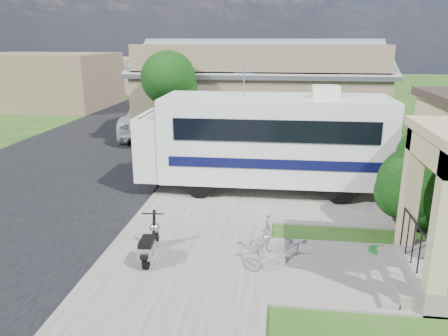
# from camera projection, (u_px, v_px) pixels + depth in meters

# --- Properties ---
(ground) EXTENTS (120.00, 120.00, 0.00)m
(ground) POSITION_uv_depth(u_px,v_px,m) (231.00, 246.00, 11.02)
(ground) COLOR #1C3E10
(street_slab) EXTENTS (9.00, 80.00, 0.02)m
(street_slab) POSITION_uv_depth(u_px,v_px,m) (103.00, 145.00, 21.45)
(street_slab) COLOR black
(street_slab) RESTS_ON ground
(sidewalk_slab) EXTENTS (4.00, 80.00, 0.06)m
(sidewalk_slab) POSITION_uv_depth(u_px,v_px,m) (234.00, 149.00, 20.65)
(sidewalk_slab) COLOR #5B5751
(sidewalk_slab) RESTS_ON ground
(driveway_slab) EXTENTS (7.00, 6.00, 0.05)m
(driveway_slab) POSITION_uv_depth(u_px,v_px,m) (289.00, 189.00, 15.11)
(driveway_slab) COLOR #5B5751
(driveway_slab) RESTS_ON ground
(walk_slab) EXTENTS (4.00, 3.00, 0.05)m
(walk_slab) POSITION_uv_depth(u_px,v_px,m) (360.00, 273.00, 9.69)
(walk_slab) COLOR #5B5751
(walk_slab) RESTS_ON ground
(warehouse) EXTENTS (12.50, 8.40, 5.04)m
(warehouse) POSITION_uv_depth(u_px,v_px,m) (260.00, 97.00, 23.75)
(warehouse) COLOR #79624C
(warehouse) RESTS_ON ground
(distant_bldg_far) EXTENTS (10.00, 8.00, 4.00)m
(distant_bldg_far) POSITION_uv_depth(u_px,v_px,m) (44.00, 80.00, 33.47)
(distant_bldg_far) COLOR brown
(distant_bldg_far) RESTS_ON ground
(distant_bldg_near) EXTENTS (8.00, 7.00, 3.20)m
(distant_bldg_near) POSITION_uv_depth(u_px,v_px,m) (123.00, 74.00, 44.76)
(distant_bldg_near) COLOR #79624C
(distant_bldg_near) RESTS_ON ground
(street_tree_a) EXTENTS (2.44, 2.40, 4.58)m
(street_tree_a) POSITION_uv_depth(u_px,v_px,m) (171.00, 81.00, 19.17)
(street_tree_a) COLOR black
(street_tree_a) RESTS_ON ground
(street_tree_b) EXTENTS (2.44, 2.40, 4.73)m
(street_tree_b) POSITION_uv_depth(u_px,v_px,m) (208.00, 65.00, 28.64)
(street_tree_b) COLOR black
(street_tree_b) RESTS_ON ground
(street_tree_c) EXTENTS (2.44, 2.40, 4.42)m
(street_tree_c) POSITION_uv_depth(u_px,v_px,m) (225.00, 63.00, 37.28)
(street_tree_c) COLOR black
(street_tree_c) RESTS_ON ground
(motorhome) EXTENTS (8.27, 2.79, 4.22)m
(motorhome) POSITION_uv_depth(u_px,v_px,m) (265.00, 139.00, 14.64)
(motorhome) COLOR silver
(motorhome) RESTS_ON ground
(shrub) EXTENTS (2.27, 2.16, 2.78)m
(shrub) POSITION_uv_depth(u_px,v_px,m) (419.00, 181.00, 11.53)
(shrub) COLOR black
(shrub) RESTS_ON ground
(scooter) EXTENTS (0.52, 1.50, 0.99)m
(scooter) POSITION_uv_depth(u_px,v_px,m) (150.00, 244.00, 10.11)
(scooter) COLOR black
(scooter) RESTS_ON ground
(bicycle) EXTENTS (0.62, 1.65, 0.97)m
(bicycle) POSITION_uv_depth(u_px,v_px,m) (265.00, 242.00, 10.15)
(bicycle) COLOR #A2A3AA
(bicycle) RESTS_ON ground
(pickup_truck) EXTENTS (4.15, 6.89, 1.79)m
(pickup_truck) POSITION_uv_depth(u_px,v_px,m) (152.00, 118.00, 23.69)
(pickup_truck) COLOR silver
(pickup_truck) RESTS_ON ground
(van) EXTENTS (2.94, 6.68, 1.91)m
(van) POSITION_uv_depth(u_px,v_px,m) (176.00, 99.00, 31.00)
(van) COLOR silver
(van) RESTS_ON ground
(garden_hose) EXTENTS (0.43, 0.43, 0.19)m
(garden_hose) POSITION_uv_depth(u_px,v_px,m) (378.00, 254.00, 10.40)
(garden_hose) COLOR #125C21
(garden_hose) RESTS_ON ground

